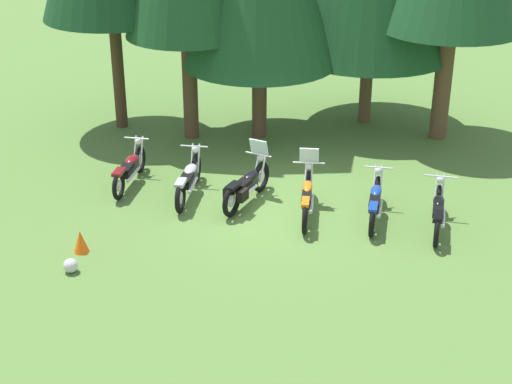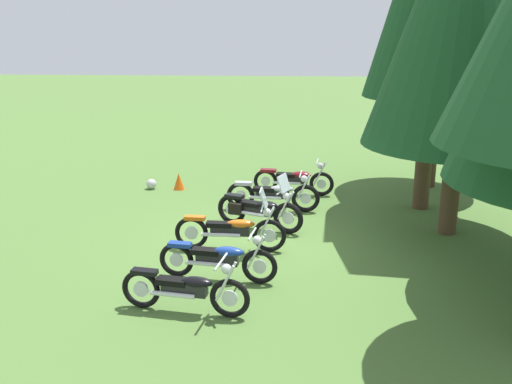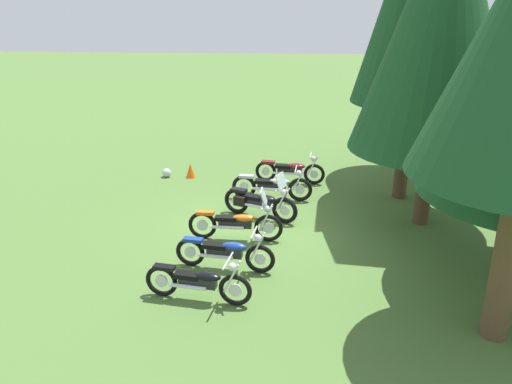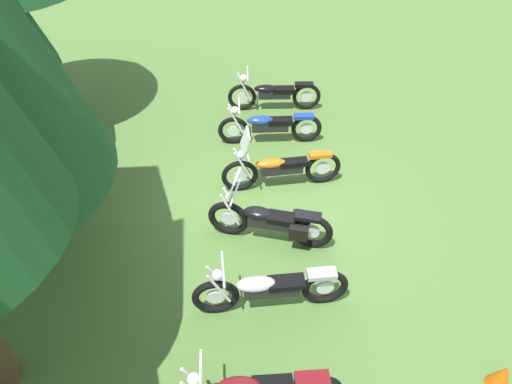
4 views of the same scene
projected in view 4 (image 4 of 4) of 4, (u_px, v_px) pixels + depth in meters
ground_plane at (272, 212)px, 9.18m from camera, size 80.00×80.00×0.00m
motorcycle_1 at (270, 288)px, 7.30m from camera, size 0.66×2.40×1.01m
motorcycle_2 at (271, 221)px, 8.34m from camera, size 1.05×2.08×1.38m
motorcycle_3 at (280, 168)px, 9.44m from camera, size 0.73×2.38×1.37m
motorcycle_4 at (269, 126)px, 10.58m from camera, size 0.64×2.28×0.99m
motorcycle_5 at (274, 94)px, 11.61m from camera, size 0.71×2.23×1.00m
traffic_cone at (502, 376)px, 6.47m from camera, size 0.32×0.32×0.48m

